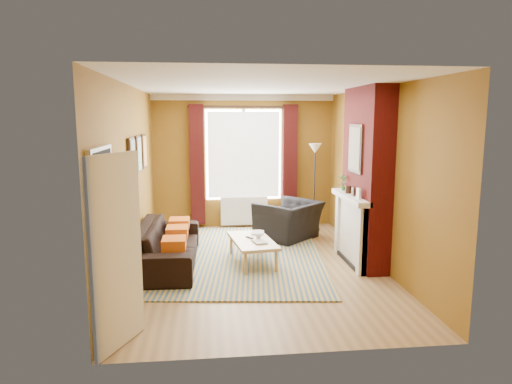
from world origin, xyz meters
TOP-DOWN VIEW (x-y plane):
  - ground at (0.00, 0.00)m, footprint 5.50×5.50m
  - room_walls at (0.63, 0.27)m, footprint 3.82×5.54m
  - striped_rug at (-0.30, 0.54)m, footprint 3.23×4.19m
  - sofa at (-1.42, 0.20)m, footprint 0.95×2.31m
  - armchair at (0.78, 1.57)m, footprint 1.48×1.48m
  - coffee_table at (-0.07, 0.14)m, footprint 0.76×1.27m
  - wicker_stool at (0.66, 2.40)m, footprint 0.45×0.45m
  - floor_lamp at (1.42, 2.19)m, footprint 0.33×0.33m
  - book_a at (-0.07, -0.08)m, footprint 0.25×0.30m
  - book_b at (-0.04, 0.54)m, footprint 0.24×0.30m
  - mug at (0.02, 0.10)m, footprint 0.11×0.11m
  - tv_remote at (-0.11, 0.24)m, footprint 0.12×0.15m

SIDE VIEW (x-z plane):
  - ground at x=0.00m, z-range 0.00..0.00m
  - striped_rug at x=-0.30m, z-range 0.00..0.02m
  - wicker_stool at x=0.66m, z-range 0.00..0.44m
  - sofa at x=-1.42m, z-range 0.00..0.67m
  - coffee_table at x=-0.07m, z-range 0.16..0.56m
  - armchair at x=0.78m, z-range 0.00..0.73m
  - book_b at x=-0.04m, z-range 0.40..0.42m
  - tv_remote at x=-0.11m, z-range 0.40..0.42m
  - book_a at x=-0.07m, z-range 0.40..0.42m
  - mug at x=0.02m, z-range 0.40..0.49m
  - room_walls at x=0.63m, z-range -0.04..2.80m
  - floor_lamp at x=1.42m, z-range 0.52..2.33m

